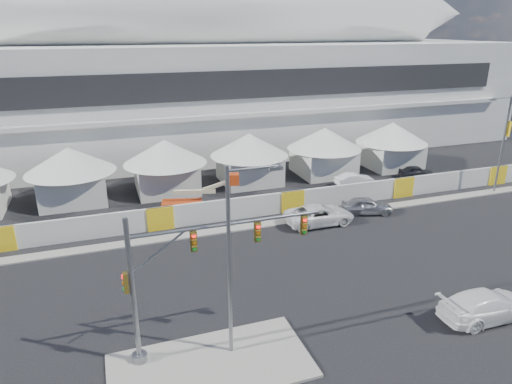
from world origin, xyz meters
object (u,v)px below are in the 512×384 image
object	(u,v)px
boom_lift	(189,202)
traffic_mast	(175,279)
pickup_curb	(319,215)
sedan_silver	(367,206)
lot_car_b	(417,172)
lot_car_a	(355,180)
streetlight_median	(234,251)
pickup_near	(487,305)
streetlight_curb	(502,138)

from	to	relation	value
boom_lift	traffic_mast	bearing A→B (deg)	-88.69
pickup_curb	boom_lift	distance (m)	11.92
sedan_silver	lot_car_b	world-z (taller)	sedan_silver
lot_car_b	boom_lift	distance (m)	26.36
lot_car_a	streetlight_median	size ratio (longest dim) A/B	0.41
pickup_near	traffic_mast	world-z (taller)	traffic_mast
lot_car_b	lot_car_a	bearing A→B (deg)	107.94
streetlight_curb	boom_lift	distance (m)	31.31
pickup_near	streetlight_median	size ratio (longest dim) A/B	0.59
lot_car_a	traffic_mast	distance (m)	30.69
sedan_silver	streetlight_median	xyz separation A→B (m)	(-16.68, -14.13, 5.14)
pickup_curb	pickup_near	distance (m)	15.73
lot_car_a	lot_car_b	size ratio (longest dim) A/B	1.06
sedan_silver	traffic_mast	xyz separation A→B (m)	(-19.52, -13.37, 3.70)
sedan_silver	traffic_mast	bearing A→B (deg)	142.44
pickup_near	streetlight_median	distance (m)	15.61
pickup_curb	traffic_mast	distance (m)	19.56
sedan_silver	streetlight_curb	size ratio (longest dim) A/B	0.46
boom_lift	lot_car_b	bearing A→B (deg)	17.84
traffic_mast	pickup_near	bearing A→B (deg)	-8.86
pickup_curb	streetlight_curb	world-z (taller)	streetlight_curb
traffic_mast	boom_lift	xyz separation A→B (m)	(4.37, 19.13, -3.51)
streetlight_median	boom_lift	xyz separation A→B (m)	(1.54, 19.89, -4.95)
pickup_curb	streetlight_curb	size ratio (longest dim) A/B	0.61
pickup_near	streetlight_curb	bearing A→B (deg)	-44.96
pickup_curb	lot_car_a	size ratio (longest dim) A/B	1.45
sedan_silver	pickup_curb	world-z (taller)	pickup_curb
streetlight_median	pickup_curb	bearing A→B (deg)	49.33
lot_car_a	traffic_mast	bearing A→B (deg)	138.09
sedan_silver	streetlight_median	bearing A→B (deg)	148.30
traffic_mast	sedan_silver	bearing A→B (deg)	34.41
pickup_curb	streetlight_median	bearing A→B (deg)	140.51
sedan_silver	streetlight_curb	xyz separation A→B (m)	(15.37, 0.66, 4.98)
pickup_near	boom_lift	distance (m)	25.47
streetlight_median	streetlight_curb	distance (m)	35.30
streetlight_median	boom_lift	bearing A→B (deg)	85.58
pickup_curb	lot_car_b	xyz separation A→B (m)	(16.26, 8.09, -0.17)
pickup_curb	traffic_mast	size ratio (longest dim) A/B	0.60
streetlight_median	pickup_near	bearing A→B (deg)	-7.63
pickup_near	lot_car_b	world-z (taller)	pickup_near
pickup_curb	pickup_near	world-z (taller)	pickup_near
sedan_silver	traffic_mast	world-z (taller)	traffic_mast
traffic_mast	streetlight_curb	xyz separation A→B (m)	(34.89, 14.03, 1.28)
streetlight_median	streetlight_curb	xyz separation A→B (m)	(32.05, 14.79, -0.16)
boom_lift	streetlight_median	bearing A→B (deg)	-80.23
pickup_curb	lot_car_b	world-z (taller)	pickup_curb
lot_car_b	streetlight_curb	distance (m)	9.47
traffic_mast	streetlight_median	bearing A→B (deg)	-15.06
traffic_mast	boom_lift	world-z (taller)	traffic_mast
pickup_near	boom_lift	size ratio (longest dim) A/B	0.81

